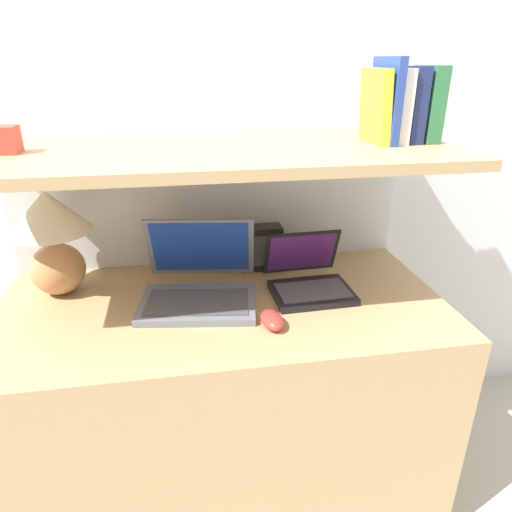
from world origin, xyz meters
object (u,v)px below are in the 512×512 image
(laptop_large, at_px, (199,284))
(book_yellow, at_px, (375,106))
(computer_mouse, at_px, (272,320))
(shelf_gadget, at_px, (1,140))
(book_white, at_px, (396,106))
(book_blue, at_px, (386,101))
(router_box, at_px, (261,247))
(laptop_small, at_px, (309,280))
(book_green, at_px, (427,104))
(book_navy, at_px, (411,105))
(table_lamp, at_px, (52,233))

(laptop_large, distance_m, book_yellow, 0.71)
(computer_mouse, xyz_separation_m, shelf_gadget, (-0.65, 0.22, 0.45))
(computer_mouse, bearing_deg, book_white, 29.42)
(laptop_large, xyz_separation_m, book_blue, (0.54, 0.03, 0.50))
(router_box, xyz_separation_m, book_white, (0.35, -0.15, 0.46))
(book_white, height_order, shelf_gadget, book_white)
(computer_mouse, bearing_deg, shelf_gadget, 161.37)
(book_white, bearing_deg, laptop_small, -172.02)
(laptop_small, bearing_deg, book_green, 5.72)
(book_green, bearing_deg, laptop_small, -174.28)
(book_navy, height_order, book_white, book_navy)
(table_lamp, height_order, book_white, book_white)
(router_box, bearing_deg, laptop_large, -139.96)
(book_green, distance_m, book_yellow, 0.15)
(computer_mouse, distance_m, shelf_gadget, 0.82)
(table_lamp, bearing_deg, book_navy, -4.68)
(book_navy, relative_size, book_yellow, 1.02)
(laptop_large, relative_size, book_green, 1.82)
(table_lamp, relative_size, laptop_large, 0.86)
(table_lamp, xyz_separation_m, router_box, (0.63, 0.07, -0.12))
(book_green, distance_m, book_navy, 0.05)
(book_green, relative_size, shelf_gadget, 2.48)
(book_green, bearing_deg, book_white, 180.00)
(laptop_large, xyz_separation_m, book_white, (0.57, 0.03, 0.49))
(book_navy, relative_size, shelf_gadget, 2.46)
(laptop_small, xyz_separation_m, book_yellow, (0.18, 0.03, 0.50))
(shelf_gadget, bearing_deg, book_blue, 0.00)
(laptop_small, xyz_separation_m, book_blue, (0.20, 0.03, 0.51))
(book_yellow, bearing_deg, laptop_large, -176.64)
(book_green, distance_m, book_blue, 0.13)
(router_box, relative_size, book_yellow, 0.76)
(book_white, bearing_deg, table_lamp, 175.12)
(book_blue, bearing_deg, laptop_small, -170.83)
(laptop_small, relative_size, router_box, 1.67)
(router_box, relative_size, book_white, 0.76)
(table_lamp, relative_size, book_blue, 1.42)
(computer_mouse, height_order, book_yellow, book_yellow)
(table_lamp, xyz_separation_m, book_green, (1.08, -0.08, 0.35))
(book_blue, bearing_deg, computer_mouse, -148.49)
(laptop_large, relative_size, book_navy, 1.84)
(router_box, xyz_separation_m, book_green, (0.44, -0.15, 0.46))
(book_green, height_order, shelf_gadget, book_green)
(laptop_large, height_order, book_white, book_white)
(laptop_small, bearing_deg, book_blue, 9.17)
(book_green, height_order, book_navy, book_green)
(laptop_small, distance_m, book_navy, 0.58)
(laptop_large, xyz_separation_m, book_yellow, (0.51, 0.03, 0.49))
(table_lamp, relative_size, computer_mouse, 3.11)
(laptop_large, relative_size, shelf_gadget, 4.52)
(book_green, bearing_deg, table_lamp, 175.54)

